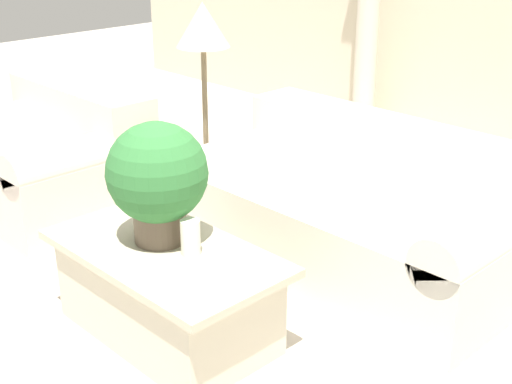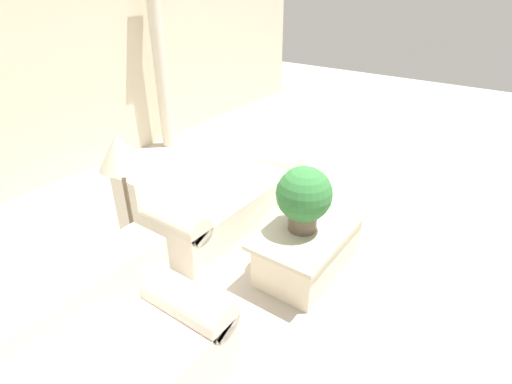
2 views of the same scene
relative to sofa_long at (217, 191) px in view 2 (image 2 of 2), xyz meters
name	(u,v)px [view 2 (image 2 of 2)]	position (x,y,z in m)	size (l,w,h in m)	color
ground_plane	(284,247)	(-0.04, -0.90, -0.33)	(16.00, 16.00, 0.00)	#BCB2A3
wall_back	(65,49)	(-0.04, 2.32, 1.27)	(10.00, 0.06, 3.20)	beige
sofa_long	(217,191)	(0.00, 0.00, 0.00)	(1.94, 1.00, 0.80)	beige
loveseat	(106,354)	(-2.03, -0.82, 0.01)	(1.33, 1.00, 0.80)	beige
coffee_table	(309,246)	(-0.17, -1.25, -0.10)	(1.19, 0.65, 0.46)	beige
potted_plant	(304,196)	(-0.26, -1.21, 0.46)	(0.48, 0.48, 0.58)	brown
pillar_candle	(313,210)	(-0.05, -1.19, 0.21)	(0.09, 0.09, 0.17)	silver
floor_lamp	(120,161)	(-1.20, -0.12, 0.85)	(0.34, 0.34, 1.39)	brown
column_right	(160,65)	(1.19, 2.03, 0.91)	(0.27, 0.27, 2.43)	beige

